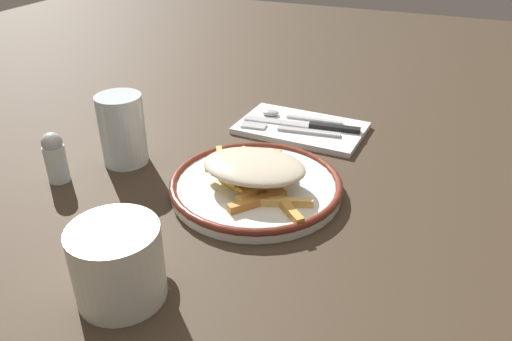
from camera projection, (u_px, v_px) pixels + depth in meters
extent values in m
plane|color=#3D3022|center=(256.00, 192.00, 0.72)|extent=(2.60, 2.60, 0.00)
cylinder|color=white|center=(256.00, 187.00, 0.71)|extent=(0.24, 0.24, 0.02)
torus|color=maroon|center=(256.00, 183.00, 0.71)|extent=(0.25, 0.25, 0.01)
cube|color=#E7A44A|center=(271.00, 162.00, 0.73)|extent=(0.06, 0.01, 0.01)
cube|color=#E1C165|center=(258.00, 172.00, 0.70)|extent=(0.08, 0.07, 0.01)
cube|color=#E9C963|center=(257.00, 175.00, 0.72)|extent=(0.06, 0.06, 0.01)
cube|color=#E1B458|center=(263.00, 163.00, 0.72)|extent=(0.03, 0.08, 0.01)
cube|color=#F5C854|center=(239.00, 188.00, 0.69)|extent=(0.04, 0.06, 0.01)
cube|color=gold|center=(245.00, 168.00, 0.71)|extent=(0.06, 0.05, 0.01)
cube|color=gold|center=(281.00, 162.00, 0.75)|extent=(0.04, 0.07, 0.01)
cube|color=gold|center=(285.00, 205.00, 0.65)|extent=(0.07, 0.07, 0.01)
cube|color=orange|center=(244.00, 192.00, 0.68)|extent=(0.05, 0.05, 0.01)
cube|color=gold|center=(258.00, 169.00, 0.71)|extent=(0.09, 0.01, 0.01)
cube|color=#EAB35A|center=(256.00, 155.00, 0.77)|extent=(0.03, 0.06, 0.01)
cube|color=gold|center=(222.00, 175.00, 0.69)|extent=(0.04, 0.06, 0.01)
cube|color=gold|center=(256.00, 180.00, 0.71)|extent=(0.07, 0.03, 0.01)
cube|color=#F0C653|center=(274.00, 195.00, 0.67)|extent=(0.05, 0.06, 0.01)
cube|color=gold|center=(267.00, 185.00, 0.69)|extent=(0.07, 0.03, 0.01)
cube|color=#E9B053|center=(263.00, 188.00, 0.68)|extent=(0.09, 0.05, 0.01)
cube|color=#D4B853|center=(276.00, 167.00, 0.74)|extent=(0.04, 0.07, 0.01)
cube|color=gold|center=(220.00, 162.00, 0.75)|extent=(0.08, 0.05, 0.01)
cube|color=#C78235|center=(257.00, 201.00, 0.66)|extent=(0.07, 0.06, 0.01)
cube|color=#ECBD64|center=(277.00, 202.00, 0.66)|extent=(0.04, 0.09, 0.01)
ellipsoid|color=beige|center=(253.00, 166.00, 0.69)|extent=(0.11, 0.15, 0.02)
cube|color=#346B35|center=(240.00, 174.00, 0.66)|extent=(0.00, 0.00, 0.00)
cube|color=#3C741F|center=(252.00, 152.00, 0.71)|extent=(0.00, 0.00, 0.00)
cube|color=#2D6A1C|center=(247.00, 167.00, 0.67)|extent=(0.00, 0.00, 0.00)
cube|color=#286625|center=(271.00, 168.00, 0.67)|extent=(0.00, 0.00, 0.00)
cube|color=white|center=(301.00, 128.00, 0.90)|extent=(0.15, 0.23, 0.01)
cube|color=silver|center=(309.00, 132.00, 0.86)|extent=(0.02, 0.11, 0.01)
cube|color=silver|center=(254.00, 126.00, 0.89)|extent=(0.03, 0.05, 0.00)
cube|color=black|center=(334.00, 128.00, 0.88)|extent=(0.02, 0.09, 0.01)
cube|color=silver|center=(277.00, 122.00, 0.90)|extent=(0.03, 0.12, 0.00)
cube|color=silver|center=(314.00, 120.00, 0.91)|extent=(0.02, 0.10, 0.00)
ellipsoid|color=silver|center=(271.00, 113.00, 0.93)|extent=(0.02, 0.03, 0.01)
cylinder|color=silver|center=(122.00, 130.00, 0.77)|extent=(0.07, 0.07, 0.11)
cylinder|color=white|center=(118.00, 263.00, 0.51)|extent=(0.10, 0.10, 0.09)
torus|color=white|center=(145.00, 232.00, 0.55)|extent=(0.05, 0.01, 0.05)
cylinder|color=silver|center=(57.00, 164.00, 0.73)|extent=(0.03, 0.03, 0.06)
sphere|color=#B7BABF|center=(52.00, 142.00, 0.71)|extent=(0.03, 0.03, 0.03)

